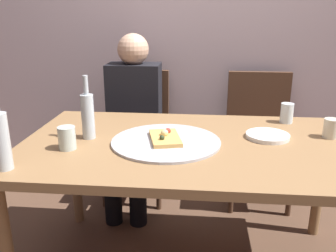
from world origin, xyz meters
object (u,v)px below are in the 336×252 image
(pizza_tray, at_px, (166,142))
(guest_in_sweater, at_px, (132,114))
(wine_glass, at_px, (287,113))
(chair_left, at_px, (137,126))
(beer_bottle, at_px, (1,140))
(pizza_slice_last, at_px, (165,137))
(tumbler_far, at_px, (67,138))
(tumbler_near, at_px, (331,128))
(dining_table, at_px, (193,156))
(wine_bottle, at_px, (88,115))
(chair_right, at_px, (259,129))
(plate_stack, at_px, (268,136))

(pizza_tray, distance_m, guest_in_sweater, 0.80)
(wine_glass, relative_size, chair_left, 0.12)
(beer_bottle, distance_m, chair_left, 1.31)
(pizza_slice_last, height_order, guest_in_sweater, guest_in_sweater)
(tumbler_far, relative_size, wine_glass, 0.95)
(tumbler_near, height_order, wine_glass, wine_glass)
(beer_bottle, height_order, tumbler_far, beer_bottle)
(dining_table, relative_size, guest_in_sweater, 1.37)
(chair_left, bearing_deg, wine_bottle, 85.21)
(chair_right, bearing_deg, chair_left, 0.00)
(beer_bottle, relative_size, tumbler_far, 2.95)
(chair_right, bearing_deg, beer_bottle, 46.84)
(dining_table, bearing_deg, pizza_tray, -170.51)
(pizza_tray, relative_size, chair_right, 0.56)
(tumbler_far, bearing_deg, wine_glass, 25.14)
(tumbler_far, relative_size, plate_stack, 0.49)
(wine_bottle, relative_size, chair_left, 0.34)
(beer_bottle, bearing_deg, tumbler_far, 54.22)
(tumbler_near, height_order, tumbler_far, tumbler_far)
(pizza_slice_last, xyz_separation_m, wine_bottle, (-0.37, 0.02, 0.09))
(beer_bottle, xyz_separation_m, wine_glass, (1.22, 0.72, -0.07))
(tumbler_far, bearing_deg, plate_stack, 14.36)
(tumbler_far, distance_m, wine_glass, 1.16)
(pizza_tray, bearing_deg, tumbler_far, -164.72)
(dining_table, bearing_deg, plate_stack, 14.94)
(pizza_slice_last, distance_m, guest_in_sweater, 0.80)
(plate_stack, xyz_separation_m, chair_right, (0.09, 0.77, -0.22))
(beer_bottle, relative_size, chair_right, 0.34)
(wine_glass, distance_m, chair_right, 0.58)
(beer_bottle, relative_size, guest_in_sweater, 0.26)
(pizza_slice_last, bearing_deg, tumbler_far, -163.41)
(pizza_slice_last, height_order, chair_left, chair_left)
(dining_table, distance_m, tumbler_far, 0.58)
(tumbler_far, bearing_deg, pizza_tray, 15.28)
(dining_table, bearing_deg, chair_right, 63.10)
(beer_bottle, bearing_deg, chair_left, 76.87)
(wine_glass, distance_m, chair_left, 1.09)
(chair_left, bearing_deg, beer_bottle, 76.87)
(pizza_tray, relative_size, pizza_slice_last, 2.07)
(wine_bottle, bearing_deg, beer_bottle, -119.88)
(tumbler_near, distance_m, guest_in_sweater, 1.24)
(chair_right, xyz_separation_m, guest_in_sweater, (-0.87, -0.15, 0.13))
(guest_in_sweater, bearing_deg, tumbler_near, 151.44)
(wine_bottle, distance_m, chair_right, 1.32)
(dining_table, distance_m, pizza_tray, 0.15)
(tumbler_near, bearing_deg, tumbler_far, -167.65)
(pizza_tray, height_order, beer_bottle, beer_bottle)
(dining_table, distance_m, beer_bottle, 0.83)
(tumbler_far, distance_m, chair_left, 1.05)
(dining_table, bearing_deg, guest_in_sweater, 120.87)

